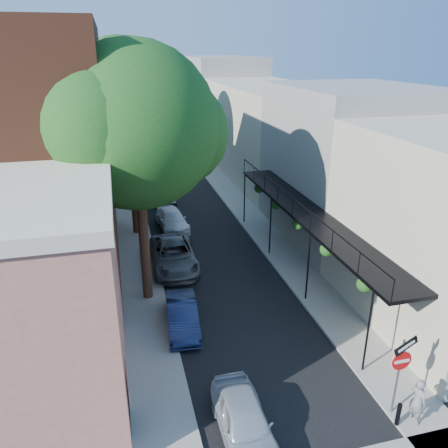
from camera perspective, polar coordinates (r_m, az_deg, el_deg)
road_surface at (r=39.91m, az=-6.95°, el=5.92°), size 6.00×64.00×0.01m
sidewalk_left at (r=39.62m, az=-12.71°, el=5.50°), size 2.00×64.00×0.12m
sidewalk_right at (r=40.56m, az=-1.31°, el=6.42°), size 2.00×64.00×0.12m
buildings_left at (r=37.62m, az=-21.49°, el=11.32°), size 10.10×59.10×12.00m
buildings_right at (r=40.52m, az=5.87°, el=12.62°), size 9.80×55.00×10.00m
sign_post at (r=14.95m, az=22.12°, el=-16.54°), size 0.89×0.17×2.99m
bollard at (r=15.56m, az=21.82°, el=-22.08°), size 0.14×0.14×0.80m
oak_near at (r=18.65m, az=-10.15°, el=12.17°), size 7.48×6.80×11.42m
oak_mid at (r=26.64m, az=-11.61°, el=13.15°), size 6.60×6.00×10.20m
oak_far at (r=35.48m, az=-12.57°, el=17.15°), size 7.70×7.00×11.90m
parked_car_a at (r=14.27m, az=2.65°, el=-24.36°), size 1.53×3.75×1.27m
parked_car_b at (r=18.68m, az=-5.47°, el=-11.83°), size 1.52×3.67×1.18m
parked_car_c at (r=23.48m, az=-6.57°, el=-4.07°), size 2.44×5.08×1.40m
parked_car_d at (r=28.57m, az=-6.81°, el=0.58°), size 1.99×4.23×1.19m
parked_car_e at (r=32.99m, az=-7.77°, el=3.51°), size 1.57×3.60×1.21m
pedestrian at (r=15.62m, az=23.99°, el=-20.32°), size 0.44×0.62×1.59m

